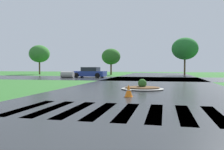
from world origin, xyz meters
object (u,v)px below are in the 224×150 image
object	(u,v)px
car_silver_hatch	(90,73)
traffic_cone	(129,91)
drainage_pipe_stack	(67,75)
median_island	(142,87)

from	to	relation	value
car_silver_hatch	traffic_cone	distance (m)	20.62
car_silver_hatch	drainage_pipe_stack	world-z (taller)	car_silver_hatch
drainage_pipe_stack	car_silver_hatch	bearing A→B (deg)	38.27
traffic_cone	car_silver_hatch	bearing A→B (deg)	113.28
drainage_pipe_stack	traffic_cone	world-z (taller)	drainage_pipe_stack
car_silver_hatch	median_island	bearing A→B (deg)	122.56
car_silver_hatch	traffic_cone	size ratio (longest dim) A/B	7.35
drainage_pipe_stack	traffic_cone	size ratio (longest dim) A/B	2.72
median_island	traffic_cone	world-z (taller)	median_island
car_silver_hatch	drainage_pipe_stack	xyz separation A→B (m)	(-2.40, -1.89, -0.23)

